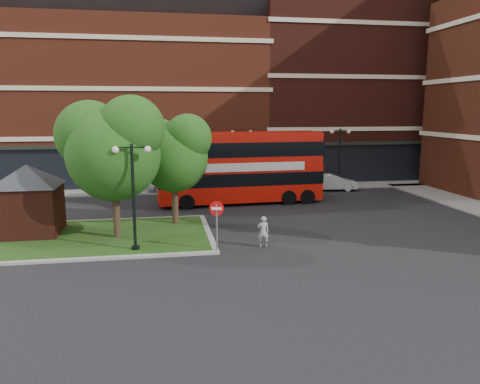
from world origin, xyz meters
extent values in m
plane|color=black|center=(0.00, 0.00, 0.00)|extent=(120.00, 120.00, 0.00)
cube|color=slate|center=(0.00, 16.50, 0.06)|extent=(44.00, 3.00, 0.12)
cube|color=maroon|center=(-8.00, 24.00, 7.00)|extent=(26.00, 12.00, 14.00)
cube|color=#471911|center=(14.00, 24.00, 8.00)|extent=(18.00, 12.00, 16.00)
cube|color=gray|center=(-8.00, 3.00, 0.06)|extent=(12.60, 7.60, 0.12)
cube|color=#19380F|center=(-8.00, 3.00, 0.07)|extent=(12.00, 7.00, 0.15)
cube|color=#471911|center=(-11.00, 4.00, 1.40)|extent=(3.00, 3.00, 2.50)
cone|color=#23262B|center=(-11.00, 4.00, 3.20)|extent=(6.51, 6.51, 1.10)
cylinder|color=#2D2116|center=(-6.50, 2.50, 1.96)|extent=(0.36, 0.36, 3.92)
sphere|color=#124310|center=(-6.50, 2.50, 4.34)|extent=(4.60, 4.60, 4.60)
sphere|color=#124310|center=(-7.65, 3.19, 5.25)|extent=(3.45, 3.45, 3.45)
sphere|color=#124310|center=(-5.58, 2.04, 5.60)|extent=(3.22, 3.22, 3.22)
cylinder|color=#2D2116|center=(-3.50, 5.00, 1.74)|extent=(0.36, 0.36, 3.47)
sphere|color=#124310|center=(-3.50, 5.00, 3.84)|extent=(3.80, 3.80, 3.80)
sphere|color=#124310|center=(-4.45, 5.57, 4.65)|extent=(2.85, 2.85, 2.85)
sphere|color=#124310|center=(-2.74, 4.62, 4.96)|extent=(2.66, 2.66, 2.66)
cylinder|color=black|center=(-5.50, 0.20, 2.50)|extent=(0.14, 0.14, 5.00)
cylinder|color=black|center=(-5.50, 0.20, 0.15)|extent=(0.36, 0.36, 0.30)
cube|color=black|center=(-5.50, 0.20, 4.85)|extent=(1.40, 0.06, 0.06)
sphere|color=#F2EACC|center=(-6.20, 0.20, 4.75)|extent=(0.32, 0.32, 0.32)
sphere|color=#F2EACC|center=(-4.80, 0.20, 4.75)|extent=(0.32, 0.32, 0.32)
cylinder|color=black|center=(2.00, 14.50, 2.50)|extent=(0.14, 0.14, 5.00)
cylinder|color=black|center=(2.00, 14.50, 0.15)|extent=(0.36, 0.36, 0.30)
cube|color=black|center=(2.00, 14.50, 4.85)|extent=(1.40, 0.06, 0.06)
sphere|color=#F2EACC|center=(1.30, 14.50, 4.75)|extent=(0.32, 0.32, 0.32)
sphere|color=#F2EACC|center=(2.70, 14.50, 4.75)|extent=(0.32, 0.32, 0.32)
cylinder|color=black|center=(10.00, 14.50, 2.50)|extent=(0.14, 0.14, 5.00)
cylinder|color=black|center=(10.00, 14.50, 0.15)|extent=(0.36, 0.36, 0.30)
cube|color=black|center=(10.00, 14.50, 4.85)|extent=(1.40, 0.06, 0.06)
sphere|color=#F2EACC|center=(9.30, 14.50, 4.75)|extent=(0.32, 0.32, 0.32)
sphere|color=#F2EACC|center=(10.70, 14.50, 4.75)|extent=(0.32, 0.32, 0.32)
cube|color=red|center=(1.20, 10.73, 1.55)|extent=(11.51, 3.21, 2.17)
cube|color=red|center=(1.20, 10.73, 3.73)|extent=(11.39, 3.18, 2.17)
cube|color=black|center=(1.20, 10.73, 3.83)|extent=(11.51, 3.21, 0.98)
cube|color=silver|center=(1.27, 9.41, 2.69)|extent=(8.53, 0.51, 0.57)
imported|color=#959598|center=(0.50, 0.05, 0.75)|extent=(0.59, 0.42, 1.51)
imported|color=silver|center=(-3.33, 16.00, 0.69)|extent=(4.19, 2.01, 1.38)
imported|color=silver|center=(9.42, 14.50, 0.67)|extent=(4.18, 1.75, 1.34)
cylinder|color=slate|center=(-1.80, -0.50, 1.15)|extent=(0.08, 0.08, 2.29)
cylinder|color=red|center=(-1.80, -0.50, 2.09)|extent=(0.67, 0.18, 0.67)
cube|color=white|center=(-1.80, -0.50, 2.09)|extent=(0.47, 0.13, 0.13)
camera|label=1|loc=(-4.28, -21.10, 6.54)|focal=35.00mm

